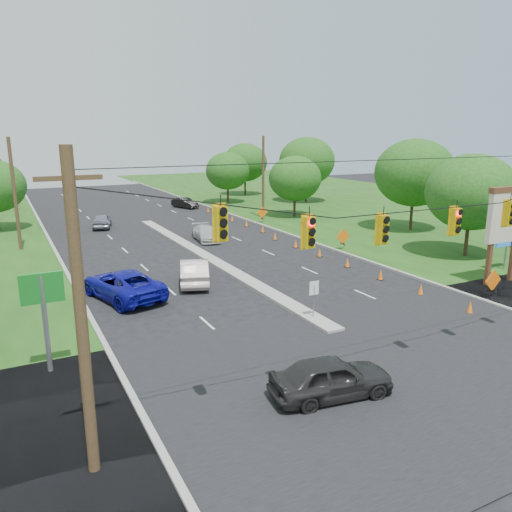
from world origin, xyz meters
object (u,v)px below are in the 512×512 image
blue_pickup (123,284)px  white_sedan (194,271)px  pylon_sign (506,220)px  black_sedan (331,377)px

blue_pickup → white_sedan: bearing=176.0°
pylon_sign → white_sedan: pylon_sign is taller
black_sedan → blue_pickup: bearing=23.8°
pylon_sign → white_sedan: bearing=153.9°
blue_pickup → pylon_sign: bearing=146.0°
pylon_sign → white_sedan: 19.72m
white_sedan → pylon_sign: bearing=173.0°
pylon_sign → black_sedan: size_ratio=1.36×
blue_pickup → black_sedan: bearing=90.9°
black_sedan → blue_pickup: size_ratio=0.74×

